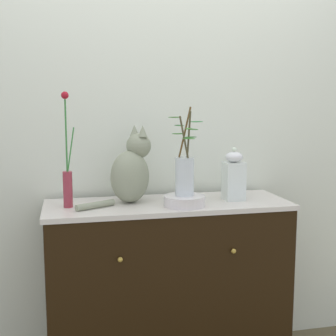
# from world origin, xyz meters

# --- Properties ---
(wall_back) EXTENTS (4.40, 0.08, 2.60)m
(wall_back) POSITION_xyz_m (0.00, 0.30, 1.30)
(wall_back) COLOR silver
(wall_back) RESTS_ON ground_plane
(sideboard) EXTENTS (1.26, 0.46, 0.94)m
(sideboard) POSITION_xyz_m (0.00, -0.00, 0.47)
(sideboard) COLOR black
(sideboard) RESTS_ON ground_plane
(cat_sitting) EXTENTS (0.42, 0.29, 0.40)m
(cat_sitting) POSITION_xyz_m (-0.18, 0.05, 1.11)
(cat_sitting) COLOR gray
(cat_sitting) RESTS_ON sideboard
(vase_slim_green) EXTENTS (0.06, 0.05, 0.56)m
(vase_slim_green) POSITION_xyz_m (-0.50, -0.00, 1.10)
(vase_slim_green) COLOR maroon
(vase_slim_green) RESTS_ON sideboard
(bowl_porcelain) EXTENTS (0.21, 0.21, 0.05)m
(bowl_porcelain) POSITION_xyz_m (0.06, -0.10, 0.97)
(bowl_porcelain) COLOR silver
(bowl_porcelain) RESTS_ON sideboard
(vase_glass_clear) EXTENTS (0.16, 0.23, 0.44)m
(vase_glass_clear) POSITION_xyz_m (0.06, -0.10, 1.12)
(vase_glass_clear) COLOR silver
(vase_glass_clear) RESTS_ON bowl_porcelain
(jar_lidded_porcelain) EXTENTS (0.10, 0.10, 0.28)m
(jar_lidded_porcelain) POSITION_xyz_m (0.35, -0.01, 1.07)
(jar_lidded_porcelain) COLOR silver
(jar_lidded_porcelain) RESTS_ON sideboard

